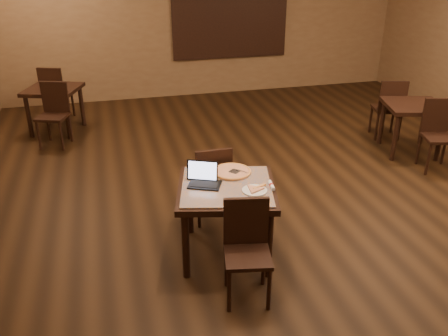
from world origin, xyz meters
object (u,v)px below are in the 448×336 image
object	(u,v)px
other_table_a_chair_far	(389,106)
pizza_pan	(232,173)
tiled_table	(227,195)
other_table_b_chair_near	(54,110)
other_table_a	(413,112)
other_table_a_chair_near	(438,130)
other_table_b	(54,95)
other_table_b_chair_far	(55,90)
chair_main_far	(212,180)
laptop	(204,178)
chair_main_near	(247,244)

from	to	relation	value
other_table_a_chair_far	pizza_pan	bearing A→B (deg)	49.29
tiled_table	other_table_b_chair_near	size ratio (longest dim) A/B	1.16
other_table_a	other_table_a_chair_near	world-z (taller)	other_table_a_chair_near
other_table_b	other_table_a_chair_near	bearing A→B (deg)	-8.52
other_table_a_chair_near	other_table_b_chair_far	xyz separation A→B (m)	(-5.17, 3.35, -0.00)
other_table_a	other_table_a_chair_near	bearing A→B (deg)	-72.70
tiled_table	other_table_a_chair_near	bearing A→B (deg)	34.31
other_table_b_chair_near	other_table_b_chair_far	xyz separation A→B (m)	(-0.06, 1.13, 0.00)
other_table_a	chair_main_far	bearing A→B (deg)	-144.92
laptop	other_table_a_chair_far	world-z (taller)	laptop
other_table_b_chair_far	chair_main_far	bearing A→B (deg)	134.95
other_table_a_chair_near	tiled_table	bearing A→B (deg)	-144.20
other_table_b	other_table_a_chair_far	bearing A→B (deg)	1.91
chair_main_near	pizza_pan	world-z (taller)	chair_main_near
chair_main_far	other_table_b	world-z (taller)	chair_main_far
other_table_a	other_table_b_chair_far	world-z (taller)	other_table_b_chair_far
other_table_a_chair_far	other_table_b_chair_far	bearing A→B (deg)	-8.37
chair_main_near	tiled_table	bearing A→B (deg)	102.40
other_table_b_chair_near	pizza_pan	bearing A→B (deg)	-39.38
chair_main_near	pizza_pan	bearing A→B (deg)	94.07
tiled_table	laptop	size ratio (longest dim) A/B	3.08
laptop	other_table_b_chair_near	size ratio (longest dim) A/B	0.38
other_table_a	other_table_b	distance (m)	5.58
pizza_pan	other_table_a_chair_far	world-z (taller)	other_table_a_chair_far
laptop	pizza_pan	size ratio (longest dim) A/B	0.96
other_table_a_chair_near	other_table_b	bearing A→B (deg)	166.61
chair_main_near	other_table_b_chair_far	world-z (taller)	other_table_b_chair_far
chair_main_near	chair_main_far	bearing A→B (deg)	101.65
other_table_a	other_table_a_chair_far	world-z (taller)	other_table_a_chair_far
chair_main_far	other_table_b_chair_far	distance (m)	4.40
pizza_pan	other_table_b	xyz separation A→B (m)	(-1.95, 3.80, -0.15)
tiled_table	pizza_pan	xyz separation A→B (m)	(0.12, 0.24, 0.11)
laptop	other_table_b	xyz separation A→B (m)	(-1.63, 3.94, -0.20)
other_table_a	other_table_b_chair_near	world-z (taller)	other_table_b_chair_near
laptop	other_table_b_chair_near	world-z (taller)	laptop
other_table_b_chair_near	other_table_b_chair_far	distance (m)	1.13
other_table_b	other_table_b_chair_far	bearing A→B (deg)	112.85
other_table_b	pizza_pan	bearing A→B (deg)	-42.91
laptop	other_table_a	distance (m)	3.90
chair_main_far	other_table_a_chair_near	distance (m)	3.37
pizza_pan	chair_main_near	bearing A→B (deg)	-96.94
tiled_table	other_table_b_chair_far	xyz separation A→B (m)	(-1.86, 4.60, -0.12)
other_table_a	other_table_a_chair_near	size ratio (longest dim) A/B	1.01
pizza_pan	other_table_b_chair_near	bearing A→B (deg)	120.68
other_table_b_chair_far	other_table_a_chair_far	bearing A→B (deg)	176.50
other_table_a_chair_far	other_table_b	bearing A→B (deg)	-2.96
chair_main_near	other_table_b_chair_far	xyz separation A→B (m)	(-1.87, 5.23, 0.03)
laptop	other_table_a_chair_near	world-z (taller)	laptop
other_table_a_chair_far	other_table_b_chair_far	distance (m)	5.59
laptop	other_table_a_chair_far	distance (m)	4.16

